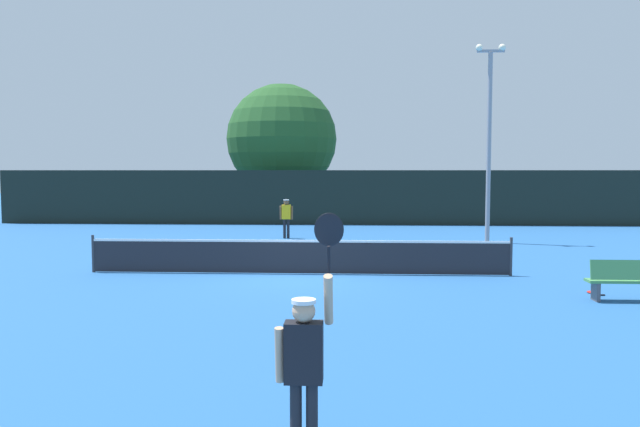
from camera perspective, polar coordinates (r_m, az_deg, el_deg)
name	(u,v)px	position (r m, az deg, el deg)	size (l,w,h in m)	color
ground_plane	(298,274)	(17.38, -2.02, -5.63)	(120.00, 120.00, 0.00)	#235693
tennis_net	(298,256)	(17.31, -2.02, -3.95)	(11.88, 0.08, 1.07)	#232328
perimeter_fence	(324,198)	(32.96, 0.36, 1.50)	(35.70, 0.12, 2.93)	black
player_serving	(305,354)	(6.22, -1.40, -12.96)	(0.67, 0.39, 2.49)	black
player_receiving	(286,215)	(26.33, -3.15, -0.09)	(0.57, 0.25, 1.68)	yellow
tennis_ball	(325,276)	(16.90, 0.50, -5.79)	(0.07, 0.07, 0.07)	#CCE033
spare_racket	(594,292)	(16.05, 24.09, -6.71)	(0.28, 0.52, 0.04)	black
courtside_bench	(629,280)	(15.31, 26.79, -5.55)	(1.80, 0.44, 0.95)	#478C4C
light_pole	(489,130)	(25.65, 15.44, 7.46)	(1.18, 0.28, 7.91)	gray
large_tree	(282,139)	(37.94, -3.57, 6.90)	(6.72, 6.72, 8.20)	brown
parked_car_near	(195,204)	(40.04, -11.55, 0.87)	(2.14, 4.30, 1.69)	navy
parked_car_mid	(282,202)	(41.99, -3.54, 1.08)	(2.40, 4.40, 1.69)	navy
parked_car_far	(485,204)	(40.39, 15.08, 0.84)	(2.41, 4.40, 1.69)	red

